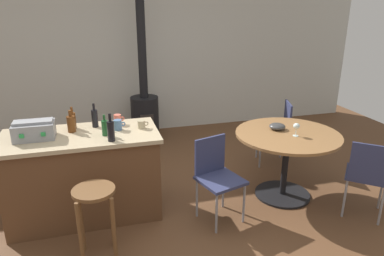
{
  "coord_description": "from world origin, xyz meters",
  "views": [
    {
      "loc": [
        -0.69,
        -2.97,
        2.11
      ],
      "look_at": [
        0.27,
        0.46,
        0.86
      ],
      "focal_mm": 33.38,
      "sensor_mm": 36.0,
      "label": 1
    }
  ],
  "objects_px": {
    "dining_table": "(287,148)",
    "bottle_2": "(71,124)",
    "wooden_stool": "(95,207)",
    "bottle_0": "(95,118)",
    "folding_chair_left": "(278,128)",
    "serving_bowl": "(277,126)",
    "cup_2": "(118,119)",
    "kitchen_island": "(84,175)",
    "bottle_4": "(105,128)",
    "cup_0": "(142,124)",
    "bottle_1": "(73,120)",
    "folding_chair_near": "(217,173)",
    "bottle_3": "(111,131)",
    "wine_glass": "(296,127)",
    "cup_1": "(118,125)",
    "wood_stove": "(145,107)",
    "toolbox": "(34,130)"
  },
  "relations": [
    {
      "from": "wooden_stool",
      "to": "cup_0",
      "type": "bearing_deg",
      "value": 55.42
    },
    {
      "from": "cup_1",
      "to": "serving_bowl",
      "type": "bearing_deg",
      "value": -3.1
    },
    {
      "from": "bottle_0",
      "to": "bottle_1",
      "type": "relative_size",
      "value": 1.1
    },
    {
      "from": "bottle_3",
      "to": "cup_1",
      "type": "relative_size",
      "value": 2.24
    },
    {
      "from": "bottle_4",
      "to": "cup_0",
      "type": "distance_m",
      "value": 0.39
    },
    {
      "from": "bottle_2",
      "to": "bottle_4",
      "type": "distance_m",
      "value": 0.37
    },
    {
      "from": "bottle_2",
      "to": "folding_chair_near",
      "type": "bearing_deg",
      "value": -20.29
    },
    {
      "from": "bottle_1",
      "to": "cup_1",
      "type": "bearing_deg",
      "value": -21.26
    },
    {
      "from": "kitchen_island",
      "to": "bottle_0",
      "type": "distance_m",
      "value": 0.6
    },
    {
      "from": "dining_table",
      "to": "wine_glass",
      "type": "relative_size",
      "value": 7.95
    },
    {
      "from": "wooden_stool",
      "to": "wood_stove",
      "type": "bearing_deg",
      "value": 73.23
    },
    {
      "from": "dining_table",
      "to": "toolbox",
      "type": "xyz_separation_m",
      "value": [
        -2.58,
        0.2,
        0.39
      ]
    },
    {
      "from": "folding_chair_near",
      "to": "bottle_2",
      "type": "relative_size",
      "value": 3.79
    },
    {
      "from": "dining_table",
      "to": "toolbox",
      "type": "relative_size",
      "value": 3.1
    },
    {
      "from": "bottle_2",
      "to": "bottle_3",
      "type": "xyz_separation_m",
      "value": [
        0.36,
        -0.36,
        0.02
      ]
    },
    {
      "from": "wooden_stool",
      "to": "folding_chair_near",
      "type": "distance_m",
      "value": 1.23
    },
    {
      "from": "folding_chair_left",
      "to": "serving_bowl",
      "type": "distance_m",
      "value": 0.84
    },
    {
      "from": "kitchen_island",
      "to": "cup_1",
      "type": "height_order",
      "value": "cup_1"
    },
    {
      "from": "cup_1",
      "to": "folding_chair_near",
      "type": "bearing_deg",
      "value": -25.68
    },
    {
      "from": "folding_chair_left",
      "to": "wine_glass",
      "type": "height_order",
      "value": "wine_glass"
    },
    {
      "from": "dining_table",
      "to": "bottle_4",
      "type": "bearing_deg",
      "value": 176.65
    },
    {
      "from": "cup_2",
      "to": "wine_glass",
      "type": "relative_size",
      "value": 0.78
    },
    {
      "from": "bottle_4",
      "to": "cup_0",
      "type": "relative_size",
      "value": 1.85
    },
    {
      "from": "wooden_stool",
      "to": "bottle_0",
      "type": "relative_size",
      "value": 2.67
    },
    {
      "from": "kitchen_island",
      "to": "wine_glass",
      "type": "bearing_deg",
      "value": -7.82
    },
    {
      "from": "bottle_0",
      "to": "bottle_3",
      "type": "relative_size",
      "value": 0.95
    },
    {
      "from": "dining_table",
      "to": "bottle_4",
      "type": "relative_size",
      "value": 5.51
    },
    {
      "from": "bottle_0",
      "to": "folding_chair_near",
      "type": "bearing_deg",
      "value": -27.76
    },
    {
      "from": "bottle_1",
      "to": "dining_table",
      "type": "bearing_deg",
      "value": -10.44
    },
    {
      "from": "wood_stove",
      "to": "bottle_1",
      "type": "xyz_separation_m",
      "value": [
        -0.98,
        -1.8,
        0.44
      ]
    },
    {
      "from": "bottle_1",
      "to": "cup_0",
      "type": "height_order",
      "value": "bottle_1"
    },
    {
      "from": "toolbox",
      "to": "bottle_0",
      "type": "relative_size",
      "value": 1.47
    },
    {
      "from": "cup_1",
      "to": "folding_chair_left",
      "type": "bearing_deg",
      "value": 15.31
    },
    {
      "from": "bottle_4",
      "to": "wine_glass",
      "type": "relative_size",
      "value": 1.44
    },
    {
      "from": "cup_1",
      "to": "serving_bowl",
      "type": "relative_size",
      "value": 0.66
    },
    {
      "from": "bottle_1",
      "to": "kitchen_island",
      "type": "bearing_deg",
      "value": -72.94
    },
    {
      "from": "dining_table",
      "to": "bottle_1",
      "type": "height_order",
      "value": "bottle_1"
    },
    {
      "from": "cup_2",
      "to": "kitchen_island",
      "type": "bearing_deg",
      "value": -151.27
    },
    {
      "from": "bottle_0",
      "to": "serving_bowl",
      "type": "distance_m",
      "value": 1.99
    },
    {
      "from": "wine_glass",
      "to": "bottle_3",
      "type": "bearing_deg",
      "value": 178.73
    },
    {
      "from": "bottle_0",
      "to": "cup_0",
      "type": "height_order",
      "value": "bottle_0"
    },
    {
      "from": "kitchen_island",
      "to": "dining_table",
      "type": "xyz_separation_m",
      "value": [
        2.17,
        -0.21,
        0.14
      ]
    },
    {
      "from": "bottle_1",
      "to": "wine_glass",
      "type": "xyz_separation_m",
      "value": [
        2.27,
        -0.51,
        -0.11
      ]
    },
    {
      "from": "wooden_stool",
      "to": "bottle_3",
      "type": "xyz_separation_m",
      "value": [
        0.19,
        0.47,
        0.5
      ]
    },
    {
      "from": "wooden_stool",
      "to": "folding_chair_near",
      "type": "bearing_deg",
      "value": 15.36
    },
    {
      "from": "cup_0",
      "to": "cup_1",
      "type": "distance_m",
      "value": 0.24
    },
    {
      "from": "dining_table",
      "to": "bottle_2",
      "type": "xyz_separation_m",
      "value": [
        -2.25,
        0.31,
        0.39
      ]
    },
    {
      "from": "dining_table",
      "to": "wine_glass",
      "type": "distance_m",
      "value": 0.3
    },
    {
      "from": "bottle_4",
      "to": "bottle_1",
      "type": "bearing_deg",
      "value": 135.69
    },
    {
      "from": "folding_chair_near",
      "to": "wood_stove",
      "type": "relative_size",
      "value": 0.37
    }
  ]
}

